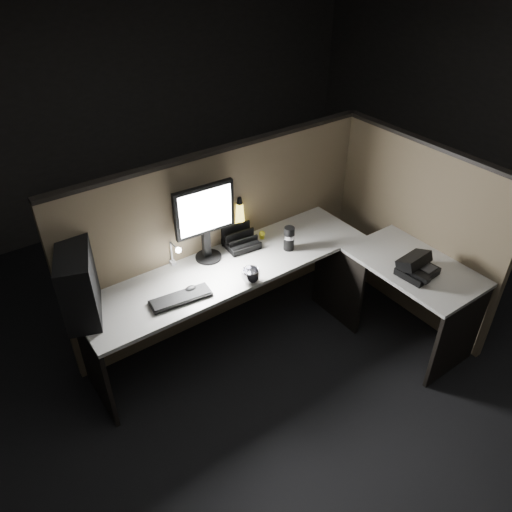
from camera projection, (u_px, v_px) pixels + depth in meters
floor at (292, 373)px, 3.85m from camera, size 6.00×6.00×0.00m
room_shell at (303, 184)px, 2.92m from camera, size 6.00×6.00×6.00m
partition_back at (223, 238)px, 4.04m from camera, size 2.66×0.06×1.50m
partition_right at (413, 232)px, 4.12m from camera, size 0.06×1.66×1.50m
desk at (292, 289)px, 3.77m from camera, size 2.60×1.60×0.73m
pc_tower at (79, 284)px, 3.19m from camera, size 0.35×0.50×0.48m
monitor at (205, 216)px, 3.64m from camera, size 0.48×0.20×0.61m
keyboard at (181, 298)px, 3.44m from camera, size 0.44×0.19×0.02m
mouse at (191, 289)px, 3.50m from camera, size 0.10×0.08×0.04m
clip_lamp at (175, 254)px, 3.67m from camera, size 0.04×0.17×0.22m
organizer at (240, 241)px, 3.96m from camera, size 0.27×0.25×0.19m
lava_lamp at (240, 222)px, 3.99m from camera, size 0.10×0.10×0.38m
travel_mug at (289, 238)px, 3.89m from camera, size 0.09×0.09×0.20m
steel_mug at (251, 276)px, 3.58m from camera, size 0.14×0.14×0.10m
figurine at (262, 234)px, 4.05m from camera, size 0.05×0.05×0.05m
pinned_paper at (196, 204)px, 3.66m from camera, size 0.19×0.00×0.27m
desk_phone at (416, 267)px, 3.65m from camera, size 0.28×0.29×0.16m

